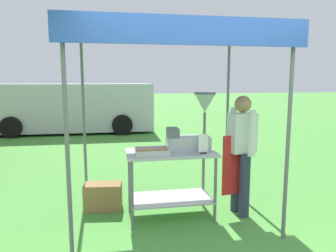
{
  "coord_description": "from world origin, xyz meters",
  "views": [
    {
      "loc": [
        -0.92,
        -2.7,
        1.8
      ],
      "look_at": [
        -0.19,
        1.43,
        1.2
      ],
      "focal_mm": 33.66,
      "sensor_mm": 36.0,
      "label": 1
    }
  ],
  "objects_px": {
    "menu_sign": "(203,145)",
    "supply_crate": "(103,196)",
    "stall_canopy": "(169,39)",
    "vendor": "(241,149)",
    "donut_tray": "(151,152)",
    "donut_cart": "(171,170)",
    "van_silver": "(71,107)",
    "donut_fryer": "(194,127)"
  },
  "relations": [
    {
      "from": "donut_tray",
      "to": "supply_crate",
      "type": "bearing_deg",
      "value": 140.66
    },
    {
      "from": "donut_tray",
      "to": "vendor",
      "type": "height_order",
      "value": "vendor"
    },
    {
      "from": "menu_sign",
      "to": "vendor",
      "type": "xyz_separation_m",
      "value": [
        0.56,
        0.12,
        -0.1
      ]
    },
    {
      "from": "stall_canopy",
      "to": "menu_sign",
      "type": "xyz_separation_m",
      "value": [
        0.38,
        -0.28,
        -1.32
      ]
    },
    {
      "from": "stall_canopy",
      "to": "menu_sign",
      "type": "height_order",
      "value": "stall_canopy"
    },
    {
      "from": "vendor",
      "to": "van_silver",
      "type": "relative_size",
      "value": 0.29
    },
    {
      "from": "stall_canopy",
      "to": "supply_crate",
      "type": "relative_size",
      "value": 4.71
    },
    {
      "from": "donut_tray",
      "to": "menu_sign",
      "type": "distance_m",
      "value": 0.66
    },
    {
      "from": "menu_sign",
      "to": "supply_crate",
      "type": "bearing_deg",
      "value": 154.95
    },
    {
      "from": "donut_cart",
      "to": "vendor",
      "type": "height_order",
      "value": "vendor"
    },
    {
      "from": "stall_canopy",
      "to": "menu_sign",
      "type": "distance_m",
      "value": 1.4
    },
    {
      "from": "donut_tray",
      "to": "van_silver",
      "type": "height_order",
      "value": "van_silver"
    },
    {
      "from": "donut_cart",
      "to": "menu_sign",
      "type": "relative_size",
      "value": 4.58
    },
    {
      "from": "stall_canopy",
      "to": "vendor",
      "type": "distance_m",
      "value": 1.71
    },
    {
      "from": "donut_cart",
      "to": "donut_fryer",
      "type": "bearing_deg",
      "value": 10.47
    },
    {
      "from": "donut_tray",
      "to": "vendor",
      "type": "relative_size",
      "value": 0.26
    },
    {
      "from": "menu_sign",
      "to": "supply_crate",
      "type": "xyz_separation_m",
      "value": [
        -1.28,
        0.6,
        -0.81
      ]
    },
    {
      "from": "stall_canopy",
      "to": "supply_crate",
      "type": "distance_m",
      "value": 2.34
    },
    {
      "from": "stall_canopy",
      "to": "menu_sign",
      "type": "relative_size",
      "value": 10.17
    },
    {
      "from": "donut_cart",
      "to": "menu_sign",
      "type": "height_order",
      "value": "menu_sign"
    },
    {
      "from": "van_silver",
      "to": "donut_fryer",
      "type": "bearing_deg",
      "value": -71.6
    },
    {
      "from": "vendor",
      "to": "supply_crate",
      "type": "xyz_separation_m",
      "value": [
        -1.84,
        0.48,
        -0.72
      ]
    },
    {
      "from": "donut_tray",
      "to": "van_silver",
      "type": "bearing_deg",
      "value": 104.02
    },
    {
      "from": "donut_cart",
      "to": "menu_sign",
      "type": "xyz_separation_m",
      "value": [
        0.38,
        -0.18,
        0.35
      ]
    },
    {
      "from": "stall_canopy",
      "to": "supply_crate",
      "type": "height_order",
      "value": "stall_canopy"
    },
    {
      "from": "donut_tray",
      "to": "van_silver",
      "type": "distance_m",
      "value": 7.88
    },
    {
      "from": "stall_canopy",
      "to": "vendor",
      "type": "relative_size",
      "value": 1.59
    },
    {
      "from": "donut_cart",
      "to": "menu_sign",
      "type": "distance_m",
      "value": 0.55
    },
    {
      "from": "donut_tray",
      "to": "donut_cart",
      "type": "bearing_deg",
      "value": 21.24
    },
    {
      "from": "van_silver",
      "to": "donut_tray",
      "type": "bearing_deg",
      "value": -75.98
    },
    {
      "from": "donut_tray",
      "to": "donut_fryer",
      "type": "bearing_deg",
      "value": 15.49
    },
    {
      "from": "donut_fryer",
      "to": "van_silver",
      "type": "relative_size",
      "value": 0.13
    },
    {
      "from": "stall_canopy",
      "to": "donut_tray",
      "type": "distance_m",
      "value": 1.45
    },
    {
      "from": "donut_tray",
      "to": "supply_crate",
      "type": "relative_size",
      "value": 0.76
    },
    {
      "from": "supply_crate",
      "to": "van_silver",
      "type": "bearing_deg",
      "value": 100.17
    },
    {
      "from": "stall_canopy",
      "to": "donut_cart",
      "type": "distance_m",
      "value": 1.68
    },
    {
      "from": "donut_tray",
      "to": "supply_crate",
      "type": "xyz_separation_m",
      "value": [
        -0.63,
        0.52,
        -0.73
      ]
    },
    {
      "from": "donut_cart",
      "to": "donut_tray",
      "type": "height_order",
      "value": "donut_tray"
    },
    {
      "from": "van_silver",
      "to": "stall_canopy",
      "type": "bearing_deg",
      "value": -73.73
    },
    {
      "from": "menu_sign",
      "to": "van_silver",
      "type": "distance_m",
      "value": 8.14
    },
    {
      "from": "donut_cart",
      "to": "van_silver",
      "type": "distance_m",
      "value": 7.86
    },
    {
      "from": "menu_sign",
      "to": "supply_crate",
      "type": "distance_m",
      "value": 1.63
    }
  ]
}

